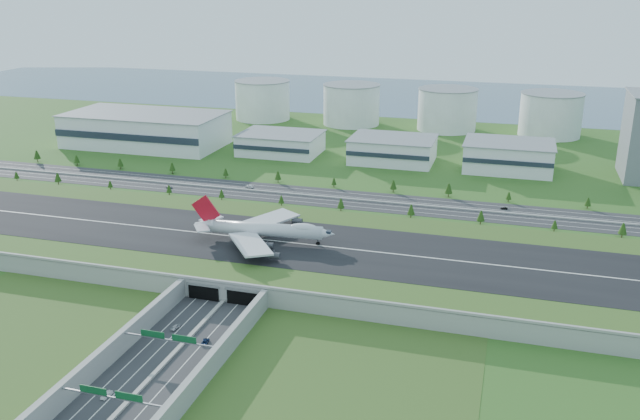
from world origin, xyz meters
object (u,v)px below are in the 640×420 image
(boeing_747, at_px, (264,229))
(car_1, at_px, (107,395))
(car_0, at_px, (175,327))
(car_5, at_px, (504,208))
(car_4, at_px, (169,187))
(car_7, at_px, (249,186))
(fuel_tank_a, at_px, (263,100))
(car_2, at_px, (205,341))

(boeing_747, bearing_deg, car_1, -98.76)
(car_0, xyz_separation_m, car_5, (113.73, 178.20, -0.15))
(car_4, bearing_deg, boeing_747, -143.11)
(car_0, bearing_deg, car_7, 113.72)
(fuel_tank_a, xyz_separation_m, car_5, (225.77, -207.88, -16.73))
(car_0, bearing_deg, fuel_tank_a, 116.72)
(boeing_747, height_order, car_7, boeing_747)
(car_1, distance_m, car_4, 225.10)
(car_2, bearing_deg, car_5, -128.92)
(fuel_tank_a, bearing_deg, boeing_747, -69.03)
(car_0, distance_m, car_5, 211.40)
(boeing_747, height_order, car_4, boeing_747)
(fuel_tank_a, height_order, boeing_747, fuel_tank_a)
(car_1, bearing_deg, fuel_tank_a, 109.17)
(car_2, height_order, car_5, car_2)
(car_4, relative_size, car_5, 1.01)
(boeing_747, distance_m, car_7, 113.57)
(boeing_747, xyz_separation_m, car_2, (7.97, -80.87, -13.23))
(car_1, relative_size, car_5, 1.15)
(boeing_747, xyz_separation_m, car_5, (106.47, 103.46, -13.25))
(car_7, bearing_deg, boeing_747, 39.98)
(car_1, bearing_deg, car_0, 94.59)
(fuel_tank_a, relative_size, car_0, 10.60)
(car_4, bearing_deg, car_5, -96.46)
(boeing_747, relative_size, car_7, 11.80)
(car_0, relative_size, car_1, 1.03)
(car_7, bearing_deg, fuel_tank_a, -146.91)
(boeing_747, height_order, car_0, boeing_747)
(car_4, height_order, car_5, car_4)
(car_0, distance_m, car_4, 184.40)
(car_5, height_order, car_7, car_7)
(fuel_tank_a, bearing_deg, car_0, -73.82)
(car_0, height_order, car_1, car_0)
(car_4, bearing_deg, fuel_tank_a, -5.41)
(car_0, xyz_separation_m, car_1, (-0.02, -45.29, -0.05))
(car_0, distance_m, car_2, 16.42)
(car_1, xyz_separation_m, car_4, (-89.22, 206.66, -0.07))
(boeing_747, xyz_separation_m, car_4, (-96.51, 86.63, -13.21))
(fuel_tank_a, height_order, car_2, fuel_tank_a)
(car_0, height_order, car_2, car_0)
(fuel_tank_a, bearing_deg, car_5, -42.64)
(car_5, bearing_deg, car_7, -98.31)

